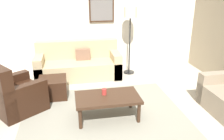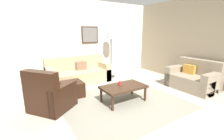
# 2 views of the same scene
# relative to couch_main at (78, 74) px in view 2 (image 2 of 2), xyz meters

# --- Properties ---
(ground_plane) EXTENTS (8.00, 8.00, 0.00)m
(ground_plane) POSITION_rel_couch_main_xyz_m (0.34, -2.11, -0.30)
(ground_plane) COLOR #B2A893
(rear_partition) EXTENTS (6.00, 0.12, 2.80)m
(rear_partition) POSITION_rel_couch_main_xyz_m (0.34, 0.49, 1.10)
(rear_partition) COLOR silver
(rear_partition) RESTS_ON ground_plane
(stone_feature_panel) EXTENTS (0.12, 5.20, 2.80)m
(stone_feature_panel) POSITION_rel_couch_main_xyz_m (3.34, -2.11, 1.10)
(stone_feature_panel) COLOR gray
(stone_feature_panel) RESTS_ON ground_plane
(area_rug) EXTENTS (2.87, 2.52, 0.01)m
(area_rug) POSITION_rel_couch_main_xyz_m (0.34, -2.11, -0.29)
(area_rug) COLOR gray
(area_rug) RESTS_ON ground_plane
(couch_main) EXTENTS (2.05, 0.87, 0.88)m
(couch_main) POSITION_rel_couch_main_xyz_m (0.00, 0.00, 0.00)
(couch_main) COLOR tan
(couch_main) RESTS_ON ground_plane
(couch_loveseat) EXTENTS (0.91, 1.33, 0.88)m
(couch_loveseat) POSITION_rel_couch_main_xyz_m (2.77, -2.48, 0.00)
(couch_loveseat) COLOR gray
(couch_loveseat) RESTS_ON ground_plane
(armchair_leather) EXTENTS (1.12, 1.12, 0.95)m
(armchair_leather) POSITION_rel_couch_main_xyz_m (-1.25, -1.57, 0.01)
(armchair_leather) COLOR black
(armchair_leather) RESTS_ON ground_plane
(ottoman) EXTENTS (0.56, 0.56, 0.40)m
(ottoman) POSITION_rel_couch_main_xyz_m (-0.59, -1.08, -0.10)
(ottoman) COLOR black
(ottoman) RESTS_ON ground_plane
(coffee_table) EXTENTS (1.10, 0.64, 0.41)m
(coffee_table) POSITION_rel_couch_main_xyz_m (0.39, -2.09, 0.06)
(coffee_table) COLOR #382316
(coffee_table) RESTS_ON ground_plane
(cup) EXTENTS (0.08, 0.08, 0.11)m
(cup) POSITION_rel_couch_main_xyz_m (0.35, -2.01, 0.17)
(cup) COLOR #B2332D
(cup) RESTS_ON coffee_table
(lamp_standing) EXTENTS (0.32, 0.32, 1.71)m
(lamp_standing) POSITION_rel_couch_main_xyz_m (1.32, -0.03, 1.11)
(lamp_standing) COLOR black
(lamp_standing) RESTS_ON ground_plane
(framed_artwork) EXTENTS (0.64, 0.04, 0.60)m
(framed_artwork) POSITION_rel_couch_main_xyz_m (0.67, 0.40, 1.29)
(framed_artwork) COLOR #382316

